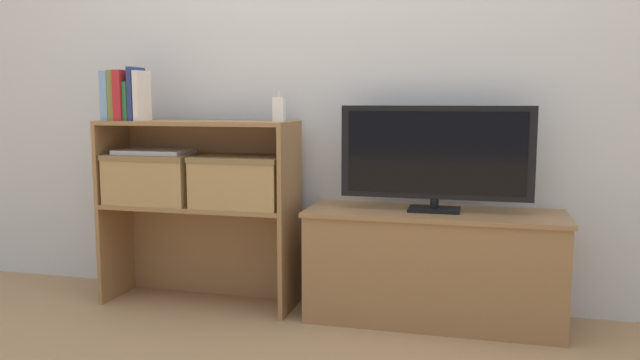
# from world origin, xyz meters

# --- Properties ---
(ground_plane) EXTENTS (16.00, 16.00, 0.00)m
(ground_plane) POSITION_xyz_m (0.00, 0.00, 0.00)
(ground_plane) COLOR #A37F56
(wall_back) EXTENTS (10.00, 0.05, 2.40)m
(wall_back) POSITION_xyz_m (0.00, 0.41, 1.20)
(wall_back) COLOR silver
(wall_back) RESTS_ON ground_plane
(tv_stand) EXTENTS (1.12, 0.39, 0.49)m
(tv_stand) POSITION_xyz_m (0.51, 0.19, 0.25)
(tv_stand) COLOR olive
(tv_stand) RESTS_ON ground_plane
(tv) EXTENTS (0.82, 0.14, 0.46)m
(tv) POSITION_xyz_m (0.51, 0.19, 0.74)
(tv) COLOR black
(tv) RESTS_ON tv_stand
(bookshelf_lower_tier) EXTENTS (0.92, 0.32, 0.48)m
(bookshelf_lower_tier) POSITION_xyz_m (-0.59, 0.22, 0.31)
(bookshelf_lower_tier) COLOR olive
(bookshelf_lower_tier) RESTS_ON ground_plane
(bookshelf_upper_tier) EXTENTS (0.92, 0.32, 0.39)m
(bookshelf_upper_tier) POSITION_xyz_m (-0.59, 0.22, 0.74)
(bookshelf_upper_tier) COLOR olive
(bookshelf_upper_tier) RESTS_ON bookshelf_lower_tier
(book_skyblue) EXTENTS (0.04, 0.13, 0.23)m
(book_skyblue) POSITION_xyz_m (-1.01, 0.10, 0.99)
(book_skyblue) COLOR #709ECC
(book_skyblue) RESTS_ON bookshelf_upper_tier
(book_olive) EXTENTS (0.03, 0.13, 0.23)m
(book_olive) POSITION_xyz_m (-0.97, 0.10, 0.99)
(book_olive) COLOR olive
(book_olive) RESTS_ON bookshelf_upper_tier
(book_crimson) EXTENTS (0.04, 0.15, 0.23)m
(book_crimson) POSITION_xyz_m (-0.93, 0.10, 0.99)
(book_crimson) COLOR #B22328
(book_crimson) RESTS_ON bookshelf_upper_tier
(book_forest) EXTENTS (0.02, 0.13, 0.18)m
(book_forest) POSITION_xyz_m (-0.90, 0.10, 0.97)
(book_forest) COLOR #286638
(book_forest) RESTS_ON bookshelf_upper_tier
(book_navy) EXTENTS (0.02, 0.13, 0.25)m
(book_navy) POSITION_xyz_m (-0.87, 0.10, 1.00)
(book_navy) COLOR navy
(book_navy) RESTS_ON bookshelf_upper_tier
(book_ivory) EXTENTS (0.03, 0.13, 0.23)m
(book_ivory) POSITION_xyz_m (-0.84, 0.10, 0.99)
(book_ivory) COLOR silver
(book_ivory) RESTS_ON bookshelf_upper_tier
(baby_monitor) EXTENTS (0.05, 0.03, 0.14)m
(baby_monitor) POSITION_xyz_m (-0.19, 0.16, 0.93)
(baby_monitor) COLOR white
(baby_monitor) RESTS_ON bookshelf_upper_tier
(storage_basket_left) EXTENTS (0.42, 0.29, 0.23)m
(storage_basket_left) POSITION_xyz_m (-0.81, 0.15, 0.61)
(storage_basket_left) COLOR tan
(storage_basket_left) RESTS_ON bookshelf_lower_tier
(storage_basket_right) EXTENTS (0.42, 0.29, 0.23)m
(storage_basket_right) POSITION_xyz_m (-0.37, 0.15, 0.61)
(storage_basket_right) COLOR tan
(storage_basket_right) RESTS_ON bookshelf_lower_tier
(laptop) EXTENTS (0.34, 0.21, 0.02)m
(laptop) POSITION_xyz_m (-0.81, 0.15, 0.73)
(laptop) COLOR #BCBCC1
(laptop) RESTS_ON storage_basket_left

